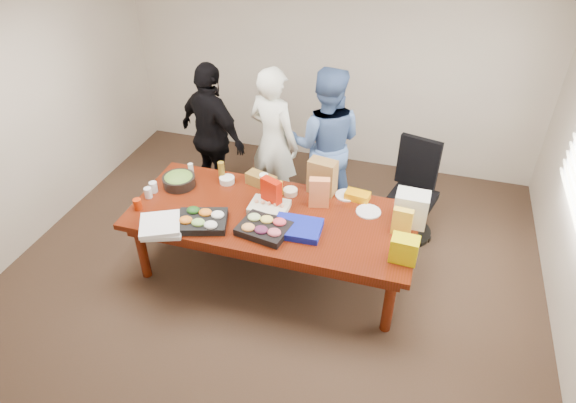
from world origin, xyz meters
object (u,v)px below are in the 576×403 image
(office_chair, at_px, (412,195))
(sheet_cake, at_px, (269,207))
(person_center, at_px, (274,142))
(person_right, at_px, (325,144))
(salad_bowl, at_px, (179,181))
(conference_table, at_px, (273,243))

(office_chair, distance_m, sheet_cake, 1.67)
(office_chair, relative_size, person_center, 0.61)
(person_center, distance_m, person_right, 0.59)
(person_right, distance_m, sheet_cake, 1.23)
(salad_bowl, bearing_deg, person_right, 38.22)
(salad_bowl, bearing_deg, person_center, 50.71)
(person_center, relative_size, person_right, 0.99)
(office_chair, bearing_deg, person_center, -168.78)
(sheet_cake, bearing_deg, person_right, 76.55)
(person_center, bearing_deg, office_chair, -162.69)
(person_center, relative_size, sheet_cake, 4.77)
(person_right, bearing_deg, conference_table, 71.27)
(person_center, bearing_deg, conference_table, 127.61)
(office_chair, relative_size, sheet_cake, 2.89)
(person_center, xyz_separation_m, person_right, (0.58, 0.13, 0.01))
(conference_table, height_order, office_chair, office_chair)
(conference_table, xyz_separation_m, salad_bowl, (-1.10, 0.19, 0.43))
(sheet_cake, bearing_deg, salad_bowl, 172.48)
(conference_table, bearing_deg, person_right, 79.24)
(office_chair, relative_size, salad_bowl, 3.17)
(person_right, height_order, sheet_cake, person_right)
(person_center, height_order, person_right, person_right)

